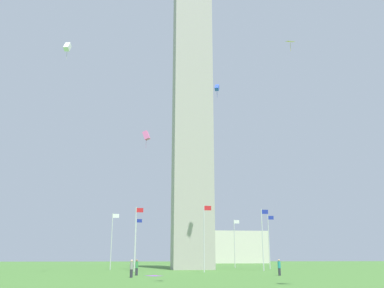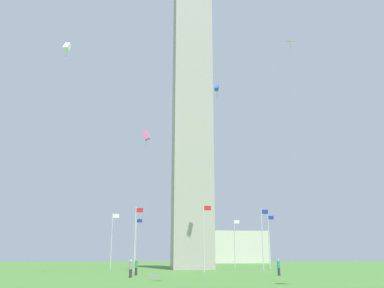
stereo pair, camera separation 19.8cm
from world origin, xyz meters
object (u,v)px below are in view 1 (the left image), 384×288
kite_white_box (67,47)px  distant_building (221,247)px  flagpole_n (269,239)px  flagpole_se (136,241)px  flagpole_ne (235,241)px  picnic_blanket_near_first_person (154,276)px  flagpole_sw (136,236)px  kite_yellow_diamond (290,42)px  kite_pink_box (146,136)px  flagpole_nw (263,237)px  kite_blue_box (217,88)px  flagpole_e (184,242)px  obelisk_monument (192,97)px  flagpole_s (112,238)px  person_gray_shirt (131,269)px  flagpole_w (204,235)px  person_teal_shirt (279,267)px  person_green_shirt (137,267)px

kite_white_box → distant_building: 104.79m
flagpole_n → flagpole_se: (-22.90, 9.49, 0.00)m
flagpole_ne → picnic_blanket_near_first_person: (-16.75, -33.11, -4.95)m
flagpole_sw → kite_yellow_diamond: kite_yellow_diamond is taller
kite_pink_box → kite_yellow_diamond: bearing=-26.5°
flagpole_sw → kite_yellow_diamond: 36.90m
flagpole_nw → kite_blue_box: size_ratio=4.29×
flagpole_e → kite_yellow_diamond: 43.79m
obelisk_monument → flagpole_sw: (-9.43, -9.49, -25.78)m
flagpole_s → kite_blue_box: bearing=-44.1°
kite_white_box → flagpole_sw: bearing=52.2°
flagpole_n → flagpole_ne: 10.27m
person_gray_shirt → flagpole_nw: bearing=-36.3°
flagpole_n → flagpole_s: same height
flagpole_e → kite_yellow_diamond: bearing=-67.6°
flagpole_s → flagpole_sw: (3.93, -9.49, 0.00)m
obelisk_monument → kite_pink_box: bearing=-140.1°
flagpole_se → flagpole_w: 24.79m
obelisk_monument → flagpole_w: (0.05, -13.42, -25.78)m
kite_white_box → person_teal_shirt: bearing=-7.1°
person_gray_shirt → kite_blue_box: bearing=-31.7°
flagpole_ne → person_teal_shirt: flagpole_ne is taller
flagpole_w → person_green_shirt: bearing=-135.1°
flagpole_n → person_gray_shirt: bearing=-130.0°
flagpole_sw → person_teal_shirt: (16.16, -15.38, -4.08)m
flagpole_s → person_green_shirt: size_ratio=5.24×
flagpole_sw → picnic_blanket_near_first_person: flagpole_sw is taller
flagpole_w → flagpole_nw: bearing=22.5°
flagpole_nw → person_teal_shirt: size_ratio=5.16×
distant_building → flagpole_s: bearing=-113.9°
kite_white_box → flagpole_w: bearing=23.6°
flagpole_ne → picnic_blanket_near_first_person: size_ratio=5.07×
flagpole_nw → picnic_blanket_near_first_person: bearing=-139.8°
flagpole_n → picnic_blanket_near_first_person: (-20.68, -23.62, -4.95)m
flagpole_se → flagpole_sw: (-0.00, -18.97, 0.00)m
flagpole_w → person_teal_shirt: bearing=-59.8°
person_teal_shirt → flagpole_e: bearing=2.6°
person_teal_shirt → flagpole_w: bearing=22.9°
flagpole_n → flagpole_s: (-26.83, 0.00, 0.00)m
flagpole_s → flagpole_w: (13.42, -13.42, 0.00)m
person_green_shirt → kite_white_box: bearing=80.3°
flagpole_nw → distant_building: bearing=83.4°
flagpole_n → flagpole_nw: bearing=-112.5°
flagpole_s → flagpole_sw: 10.27m
flagpole_e → flagpole_w: size_ratio=1.00×
person_green_shirt → flagpole_se: bearing=-4.0°
flagpole_sw → kite_blue_box: kite_blue_box is taller
obelisk_monument → kite_yellow_diamond: (12.75, -17.41, 2.62)m
kite_yellow_diamond → flagpole_sw: bearing=160.3°
flagpole_ne → distant_building: distant_building is taller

